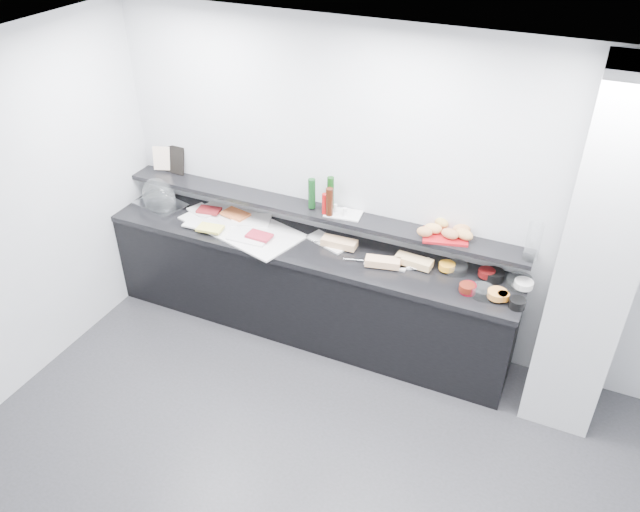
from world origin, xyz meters
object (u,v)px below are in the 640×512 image
at_px(sandwich_plate_mid, 386,263).
at_px(framed_print, 175,159).
at_px(bread_tray, 445,236).
at_px(carafe, 533,242).
at_px(condiment_tray, 343,214).
at_px(cloche_base, 161,205).

relative_size(sandwich_plate_mid, framed_print, 1.29).
height_order(framed_print, bread_tray, framed_print).
bearing_deg(bread_tray, sandwich_plate_mid, -170.82).
bearing_deg(carafe, condiment_tray, 178.35).
xyz_separation_m(framed_print, bread_tray, (2.59, -0.09, -0.12)).
bearing_deg(sandwich_plate_mid, bread_tray, 18.18).
xyz_separation_m(condiment_tray, carafe, (1.51, -0.04, 0.14)).
bearing_deg(condiment_tray, cloche_base, 178.47).
bearing_deg(sandwich_plate_mid, carafe, 1.90).
distance_m(cloche_base, framed_print, 0.44).
relative_size(cloche_base, condiment_tray, 1.51).
bearing_deg(carafe, bread_tray, 176.56).
bearing_deg(bread_tray, cloche_base, 168.72).
bearing_deg(bread_tray, carafe, -18.20).
height_order(sandwich_plate_mid, condiment_tray, condiment_tray).
bearing_deg(sandwich_plate_mid, cloche_base, 173.70).
bearing_deg(carafe, framed_print, 177.66).
distance_m(cloche_base, sandwich_plate_mid, 2.21).
bearing_deg(cloche_base, condiment_tray, 19.19).
bearing_deg(cloche_base, bread_tray, 17.34).
height_order(sandwich_plate_mid, carafe, carafe).
distance_m(framed_print, carafe, 3.24).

